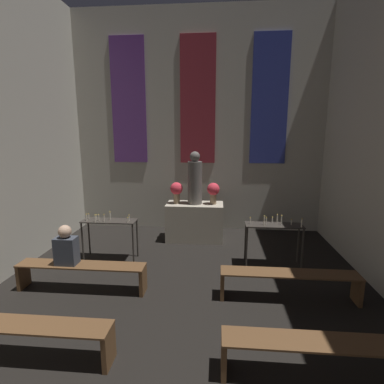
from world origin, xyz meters
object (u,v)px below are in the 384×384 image
altar (195,222)px  candle_rack_right (274,231)px  candle_rack_left (109,227)px  pew_back_left (82,271)px  flower_vase_left (177,190)px  pew_third_left (20,333)px  person_seated (66,247)px  pew_third_right (323,351)px  statue (195,180)px  pew_back_right (289,280)px  flower_vase_right (213,191)px

altar → candle_rack_right: 2.21m
candle_rack_left → pew_back_left: bearing=-91.1°
altar → flower_vase_left: size_ratio=2.64×
pew_third_left → person_seated: person_seated is taller
altar → pew_third_right: bearing=-67.9°
pew_third_right → statue: bearing=112.1°
candle_rack_left → pew_back_right: candle_rack_left is taller
altar → person_seated: person_seated is taller
flower_vase_right → pew_third_left: 4.94m
statue → person_seated: size_ratio=1.88×
flower_vase_right → candle_rack_right: bearing=-46.8°
pew_back_right → person_seated: size_ratio=3.20×
person_seated → flower_vase_left: bearing=60.2°
pew_third_right → person_seated: size_ratio=3.20×
altar → candle_rack_left: 2.21m
altar → person_seated: 3.36m
flower_vase_left → pew_third_right: flower_vase_left is taller
pew_back_left → flower_vase_right: bearing=50.4°
candle_rack_left → pew_third_right: (3.48, -2.96, -0.37)m
flower_vase_right → pew_back_right: flower_vase_right is taller
candle_rack_left → candle_rack_right: candle_rack_right is taller
altar → candle_rack_left: size_ratio=1.23×
person_seated → candle_rack_left: bearing=78.6°
altar → pew_back_right: bearing=-56.8°
candle_rack_left → pew_third_left: size_ratio=0.52×
person_seated → pew_third_right: bearing=-23.5°
candle_rack_left → pew_third_left: 2.99m
flower_vase_right → pew_back_left: 3.60m
pew_third_left → pew_third_right: 3.51m
pew_back_left → person_seated: bearing=-180.0°
pew_back_right → person_seated: (-3.75, -0.00, 0.43)m
altar → pew_third_left: (-1.75, -4.31, -0.12)m
altar → flower_vase_left: (-0.46, 0.00, 0.81)m
flower_vase_right → pew_back_left: flower_vase_right is taller
candle_rack_right → pew_back_right: bearing=-88.9°
candle_rack_left → pew_third_left: (-0.03, -2.96, -0.37)m
pew_third_left → pew_third_right: same height
pew_third_left → pew_third_right: size_ratio=1.00×
altar → flower_vase_right: size_ratio=2.64×
flower_vase_left → flower_vase_right: 0.92m
candle_rack_left → candle_rack_right: size_ratio=1.00×
pew_back_right → altar: bearing=123.2°
person_seated → altar: bearing=53.3°
pew_back_left → person_seated: person_seated is taller
flower_vase_right → pew_back_left: size_ratio=0.24×
altar → candle_rack_right: (1.73, -1.35, 0.25)m
flower_vase_left → candle_rack_left: flower_vase_left is taller
statue → pew_back_left: (-1.75, -2.68, -1.19)m
pew_third_left → person_seated: 1.71m
flower_vase_left → pew_back_left: 3.12m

